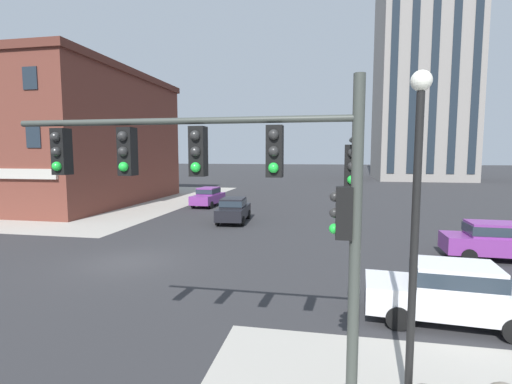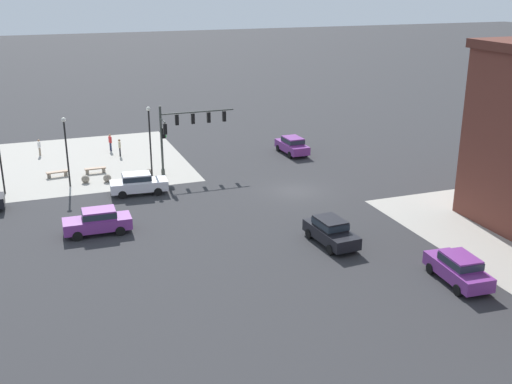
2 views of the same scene
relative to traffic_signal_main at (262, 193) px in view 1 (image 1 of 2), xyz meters
name	(u,v)px [view 1 (image 1 of 2)]	position (x,y,z in m)	size (l,w,h in m)	color
ground_plane	(128,262)	(-7.28, 7.85, -3.96)	(320.00, 320.00, 0.00)	#2D2D30
sidewalk_far_corner	(53,199)	(-27.28, 27.85, -3.96)	(32.00, 32.00, 0.02)	#A8A399
traffic_signal_main	(262,193)	(0.00, 0.00, 0.00)	(6.60, 2.09, 5.99)	#383D38
street_lamp_corner_near	(416,206)	(2.72, 0.28, -0.20)	(0.36, 0.36, 6.09)	black
car_main_northbound_near	(451,291)	(4.56, 4.18, -3.04)	(4.53, 2.15, 1.68)	silver
car_main_northbound_far	(496,240)	(8.48, 11.26, -3.04)	(4.44, 1.97, 1.68)	#7A3389
car_main_southbound_far	(208,196)	(-9.39, 25.43, -3.04)	(2.11, 4.51, 1.68)	#7A3389
car_cross_westbound	(234,209)	(-5.18, 18.16, -3.04)	(2.12, 4.51, 1.68)	black
storefront_block_near_corner	(28,139)	(-27.83, 25.63, 2.19)	(23.56, 20.00, 12.29)	brown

